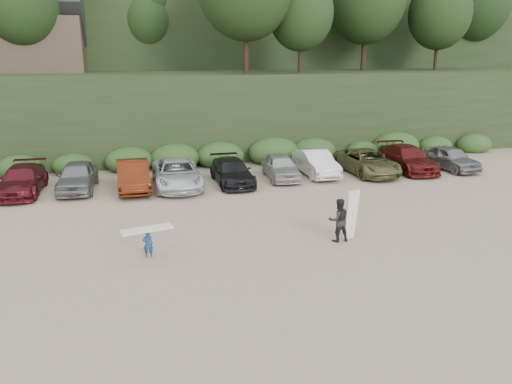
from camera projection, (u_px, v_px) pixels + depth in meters
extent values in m
plane|color=tan|center=(266.00, 242.00, 20.42)|extent=(120.00, 120.00, 0.00)
cube|color=black|center=(193.00, 110.00, 40.11)|extent=(80.00, 14.00, 6.00)
cube|color=black|center=(170.00, 47.00, 55.52)|extent=(90.00, 30.00, 16.00)
ellipsoid|color=black|center=(189.00, 4.00, 37.93)|extent=(66.00, 12.00, 10.00)
cube|color=#2B491E|center=(201.00, 158.00, 33.64)|extent=(46.20, 2.00, 1.20)
cube|color=brown|center=(29.00, 45.00, 37.72)|extent=(8.00, 6.00, 4.00)
imported|color=#51121D|center=(22.00, 180.00, 27.25)|extent=(2.26, 5.24, 1.50)
imported|color=slate|center=(77.00, 176.00, 27.85)|extent=(2.19, 4.88, 1.63)
imported|color=#571E0D|center=(133.00, 176.00, 28.02)|extent=(1.81, 4.98, 1.63)
imported|color=silver|center=(177.00, 174.00, 28.54)|extent=(2.66, 5.69, 1.58)
imported|color=black|center=(232.00, 172.00, 29.32)|extent=(2.09, 4.98, 1.44)
imported|color=#ACABB0|center=(281.00, 167.00, 30.48)|extent=(2.06, 4.52, 1.51)
imported|color=white|center=(316.00, 163.00, 31.30)|extent=(1.68, 4.79, 1.58)
imported|color=brown|center=(367.00, 162.00, 31.69)|extent=(2.76, 5.58, 1.52)
imported|color=#561313|center=(408.00, 158.00, 32.58)|extent=(2.46, 5.59, 1.60)
imported|color=slate|center=(450.00, 158.00, 32.88)|extent=(2.21, 4.68, 1.55)
imported|color=navy|center=(148.00, 244.00, 18.80)|extent=(0.41, 0.29, 1.06)
cube|color=silver|center=(147.00, 229.00, 18.64)|extent=(2.01, 0.96, 0.08)
imported|color=black|center=(338.00, 220.00, 20.34)|extent=(0.89, 0.70, 1.81)
cube|color=white|center=(351.00, 215.00, 20.44)|extent=(0.67, 0.50, 2.14)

